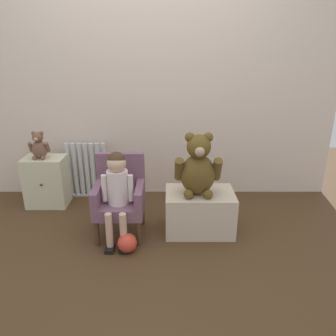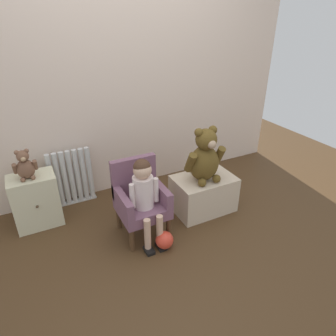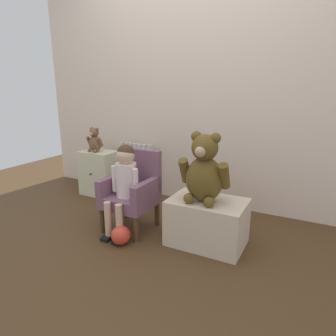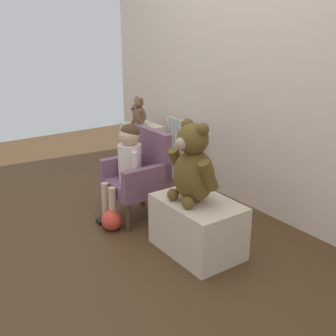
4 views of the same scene
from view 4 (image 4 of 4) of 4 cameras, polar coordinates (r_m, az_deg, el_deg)
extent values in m
plane|color=#49311B|center=(2.99, -9.46, -10.00)|extent=(6.00, 6.00, 0.00)
cube|color=beige|center=(3.39, 10.50, 14.81)|extent=(3.80, 0.05, 2.40)
cylinder|color=silver|center=(4.10, 0.17, 3.14)|extent=(0.05, 0.05, 0.57)
cylinder|color=silver|center=(4.06, 0.68, 2.94)|extent=(0.05, 0.05, 0.57)
cylinder|color=silver|center=(4.01, 1.20, 2.73)|extent=(0.05, 0.05, 0.57)
cylinder|color=silver|center=(3.96, 1.73, 2.52)|extent=(0.05, 0.05, 0.57)
cylinder|color=silver|center=(3.91, 2.28, 2.31)|extent=(0.05, 0.05, 0.57)
cylinder|color=silver|center=(3.87, 2.83, 2.08)|extent=(0.05, 0.05, 0.57)
cylinder|color=silver|center=(3.82, 3.40, 1.86)|extent=(0.05, 0.05, 0.57)
cube|color=silver|center=(4.06, 1.69, -1.45)|extent=(0.43, 0.05, 0.02)
cube|color=beige|center=(4.15, -3.50, 2.54)|extent=(0.39, 0.27, 0.50)
sphere|color=#4C3823|center=(4.07, -5.25, 2.52)|extent=(0.02, 0.02, 0.02)
cube|color=#774F64|center=(3.22, -4.44, -2.32)|extent=(0.40, 0.40, 0.10)
cube|color=#774F64|center=(3.23, -1.96, 2.10)|extent=(0.40, 0.06, 0.36)
cube|color=#774F64|center=(3.32, -6.01, 0.50)|extent=(0.06, 0.40, 0.14)
cube|color=#774F64|center=(3.04, -2.84, -1.20)|extent=(0.06, 0.40, 0.14)
cylinder|color=#4C331E|center=(3.34, -8.34, -4.55)|extent=(0.04, 0.04, 0.21)
cylinder|color=#4C331E|center=(3.07, -5.44, -6.67)|extent=(0.04, 0.04, 0.21)
cylinder|color=#4C331E|center=(3.49, -3.44, -3.30)|extent=(0.04, 0.04, 0.21)
cylinder|color=#4C331E|center=(3.23, -0.26, -5.19)|extent=(0.04, 0.04, 0.21)
cylinder|color=silver|center=(3.14, -5.16, 0.75)|extent=(0.17, 0.17, 0.28)
sphere|color=#D8AD8E|center=(3.08, -5.27, 4.35)|extent=(0.15, 0.15, 0.15)
sphere|color=#472D1E|center=(3.07, -5.20, 4.70)|extent=(0.14, 0.14, 0.14)
cylinder|color=#D8AD8E|center=(3.20, -8.45, -4.42)|extent=(0.06, 0.06, 0.28)
cube|color=black|center=(3.26, -8.63, -7.03)|extent=(0.07, 0.11, 0.03)
cylinder|color=#D8AD8E|center=(3.11, -7.52, -5.10)|extent=(0.06, 0.06, 0.28)
cube|color=black|center=(3.17, -7.72, -7.78)|extent=(0.07, 0.11, 0.03)
cylinder|color=silver|center=(3.21, -6.41, 1.17)|extent=(0.04, 0.04, 0.22)
cylinder|color=silver|center=(3.04, -4.49, 0.16)|extent=(0.04, 0.04, 0.22)
cube|color=beige|center=(2.79, 4.01, -7.86)|extent=(0.58, 0.39, 0.36)
ellipsoid|color=brown|center=(2.65, 3.52, -1.05)|extent=(0.29, 0.25, 0.34)
sphere|color=brown|center=(2.57, 3.41, 3.95)|extent=(0.19, 0.19, 0.19)
sphere|color=tan|center=(2.52, 1.84, 3.33)|extent=(0.08, 0.08, 0.08)
sphere|color=brown|center=(2.62, 2.67, 5.89)|extent=(0.08, 0.08, 0.08)
sphere|color=brown|center=(2.51, 4.72, 5.24)|extent=(0.08, 0.08, 0.08)
cylinder|color=brown|center=(2.74, 1.34, 0.81)|extent=(0.07, 0.15, 0.21)
cylinder|color=brown|center=(2.52, 5.50, -1.02)|extent=(0.07, 0.15, 0.21)
sphere|color=brown|center=(2.70, 0.68, -3.60)|extent=(0.08, 0.08, 0.08)
sphere|color=brown|center=(2.59, 2.73, -4.71)|extent=(0.08, 0.08, 0.08)
ellipsoid|color=brown|center=(4.07, -3.92, 7.09)|extent=(0.15, 0.13, 0.17)
sphere|color=brown|center=(4.05, -4.04, 8.79)|extent=(0.10, 0.10, 0.10)
sphere|color=tan|center=(4.03, -4.59, 8.61)|extent=(0.04, 0.04, 0.04)
sphere|color=brown|center=(4.07, -4.25, 9.39)|extent=(0.04, 0.04, 0.04)
sphere|color=brown|center=(4.01, -3.69, 9.25)|extent=(0.04, 0.04, 0.04)
cylinder|color=brown|center=(4.13, -4.58, 7.61)|extent=(0.04, 0.08, 0.11)
cylinder|color=brown|center=(4.00, -3.42, 7.25)|extent=(0.04, 0.08, 0.11)
sphere|color=brown|center=(4.10, -4.84, 6.18)|extent=(0.04, 0.04, 0.04)
sphere|color=brown|center=(4.03, -4.26, 5.97)|extent=(0.04, 0.04, 0.04)
sphere|color=red|center=(3.12, -7.64, -7.02)|extent=(0.15, 0.15, 0.15)
camera|label=1|loc=(2.37, -60.15, 11.38)|focal=35.00mm
camera|label=2|loc=(3.39, -46.32, 19.36)|focal=32.00mm
camera|label=3|loc=(1.30, -53.96, -0.38)|focal=32.00mm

